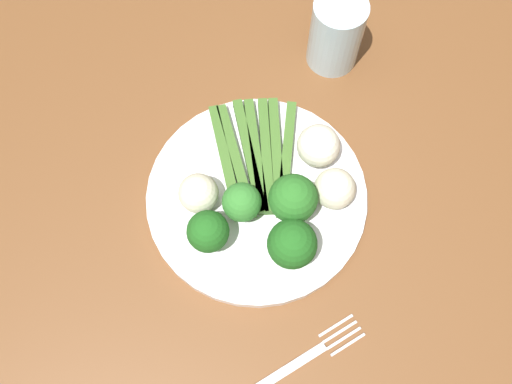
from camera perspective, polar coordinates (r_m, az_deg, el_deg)
name	(u,v)px	position (r m, az deg, el deg)	size (l,w,h in m)	color
ground_plane	(263,301)	(1.39, 0.76, -11.37)	(6.00, 6.00, 0.02)	gray
dining_table	(269,216)	(0.76, 1.36, -2.52)	(1.23, 1.02, 0.73)	brown
plate	(256,196)	(0.66, 0.00, -0.40)	(0.27, 0.27, 0.01)	white
asparagus_bundle	(256,157)	(0.67, 0.01, 3.69)	(0.17, 0.15, 0.01)	#3D6626
broccoli_front_left	(242,202)	(0.61, -1.50, -1.11)	(0.05, 0.05, 0.06)	#609E3D
broccoli_right	(292,244)	(0.59, 3.81, -5.50)	(0.06, 0.06, 0.07)	#4C7F2B
broccoli_back	(208,232)	(0.60, -5.06, -4.18)	(0.05, 0.05, 0.06)	#4C7F2B
broccoli_front	(293,199)	(0.61, 3.90, -0.73)	(0.06, 0.06, 0.07)	#568E33
cauliflower_edge	(321,148)	(0.65, 6.80, 4.59)	(0.05, 0.05, 0.05)	silver
cauliflower_near_fork	(198,193)	(0.63, -6.07, -0.13)	(0.05, 0.05, 0.05)	beige
cauliflower_mid	(335,189)	(0.64, 8.27, 0.36)	(0.05, 0.05, 0.05)	beige
fork	(299,362)	(0.62, 4.50, -17.42)	(0.03, 0.17, 0.00)	silver
water_glass	(336,33)	(0.73, 8.40, 16.17)	(0.07, 0.07, 0.10)	silver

